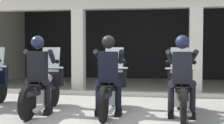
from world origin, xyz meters
TOP-DOWN VIEW (x-y plane):
  - ground_plane at (0.00, 3.00)m, footprint 80.00×80.00m
  - station_building at (0.25, 5.45)m, footprint 11.23×4.92m
  - kerb_strip at (0.25, 2.45)m, footprint 10.73×0.24m
  - motorcycle_left at (-1.41, 0.08)m, footprint 0.62×2.04m
  - police_officer_left at (-1.41, -0.20)m, footprint 0.63×0.61m
  - motorcycle_center at (0.00, 0.18)m, footprint 0.62×2.04m
  - police_officer_center at (0.00, -0.10)m, footprint 0.63×0.61m
  - motorcycle_right at (1.41, 0.20)m, footprint 0.62×2.04m
  - police_officer_right at (1.41, -0.08)m, footprint 0.63×0.61m

SIDE VIEW (x-z plane):
  - ground_plane at x=0.00m, z-range 0.00..0.00m
  - kerb_strip at x=0.25m, z-range 0.00..0.12m
  - motorcycle_left at x=-1.41m, z-range -0.17..1.17m
  - motorcycle_center at x=0.00m, z-range -0.17..1.17m
  - motorcycle_right at x=1.41m, z-range -0.17..1.17m
  - police_officer_left at x=-1.41m, z-range 0.15..1.73m
  - police_officer_center at x=0.00m, z-range 0.15..1.73m
  - police_officer_right at x=1.41m, z-range 0.15..1.73m
  - station_building at x=0.25m, z-range 0.46..3.50m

